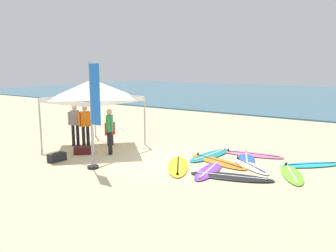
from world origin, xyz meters
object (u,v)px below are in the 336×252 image
object	(u,v)px
surfboard_orange	(218,162)
gear_bag_near_tent	(82,150)
surfboard_purple	(209,171)
gear_bag_by_pole	(57,157)
surfboard_teal	(211,155)
surfboard_pink	(252,154)
surfboard_cyan	(311,165)
person_orange	(85,124)
person_grey	(75,122)
banner_flag	(94,121)
surfboard_black	(232,177)
person_red	(110,130)
surfboard_white	(250,166)
surfboard_yellow	(178,166)
person_green	(110,128)
surfboard_blue	(246,158)
surfboard_lime	(292,174)
canopy_tent	(93,89)

from	to	relation	value
surfboard_orange	gear_bag_near_tent	size ratio (longest dim) A/B	4.21
surfboard_purple	gear_bag_by_pole	world-z (taller)	gear_bag_by_pole
surfboard_teal	gear_bag_near_tent	distance (m)	4.80
surfboard_pink	surfboard_cyan	bearing A→B (deg)	-5.46
person_orange	gear_bag_by_pole	xyz separation A→B (m)	(0.68, -1.97, -0.85)
person_grey	surfboard_teal	bearing A→B (deg)	17.40
person_orange	banner_flag	size ratio (longest dim) A/B	0.50
surfboard_black	gear_bag_near_tent	distance (m)	5.80
surfboard_cyan	person_red	world-z (taller)	person_red
surfboard_purple	gear_bag_near_tent	xyz separation A→B (m)	(-4.94, -0.73, 0.10)
surfboard_orange	surfboard_white	bearing A→B (deg)	7.00
surfboard_cyan	surfboard_yellow	bearing A→B (deg)	-144.22
person_green	gear_bag_near_tent	xyz separation A→B (m)	(-0.87, -0.59, -0.85)
person_grey	surfboard_blue	bearing A→B (deg)	16.67
surfboard_lime	surfboard_purple	xyz separation A→B (m)	(-2.24, -1.13, -0.00)
surfboard_black	surfboard_lime	bearing A→B (deg)	42.41
surfboard_yellow	surfboard_purple	world-z (taller)	same
surfboard_purple	surfboard_yellow	bearing A→B (deg)	-174.52
surfboard_cyan	person_green	bearing A→B (deg)	-158.24
canopy_tent	surfboard_teal	bearing A→B (deg)	16.66
surfboard_orange	person_orange	xyz separation A→B (m)	(-5.41, -1.02, 0.95)
surfboard_teal	surfboard_blue	bearing A→B (deg)	13.51
surfboard_black	person_red	size ratio (longest dim) A/B	2.15
person_grey	gear_bag_near_tent	distance (m)	1.71
surfboard_yellow	gear_bag_near_tent	xyz separation A→B (m)	(-3.86, -0.63, 0.10)
surfboard_yellow	surfboard_cyan	world-z (taller)	same
surfboard_white	person_red	distance (m)	6.01
surfboard_purple	surfboard_cyan	bearing A→B (deg)	44.71
surfboard_lime	person_grey	world-z (taller)	person_grey
person_orange	gear_bag_by_pole	size ratio (longest dim) A/B	2.85
surfboard_pink	gear_bag_near_tent	size ratio (longest dim) A/B	3.87
surfboard_pink	surfboard_cyan	world-z (taller)	same
surfboard_purple	surfboard_orange	size ratio (longest dim) A/B	0.88
surfboard_purple	person_green	bearing A→B (deg)	-177.99
surfboard_lime	person_red	world-z (taller)	person_red
surfboard_yellow	surfboard_black	xyz separation A→B (m)	(1.91, -0.05, -0.00)
surfboard_black	person_orange	xyz separation A→B (m)	(-6.46, 0.23, 0.95)
person_orange	surfboard_yellow	bearing A→B (deg)	-2.31
surfboard_purple	person_grey	size ratio (longest dim) A/B	1.29
surfboard_cyan	surfboard_orange	bearing A→B (deg)	-153.09
surfboard_white	surfboard_purple	bearing A→B (deg)	-125.68
canopy_tent	surfboard_purple	bearing A→B (deg)	-3.77
surfboard_lime	surfboard_black	bearing A→B (deg)	-137.59
person_red	canopy_tent	bearing A→B (deg)	-119.82
surfboard_orange	banner_flag	bearing A→B (deg)	-135.84
person_green	gear_bag_by_pole	world-z (taller)	person_green
surfboard_pink	surfboard_cyan	distance (m)	2.09
canopy_tent	banner_flag	world-z (taller)	banner_flag
surfboard_black	person_orange	world-z (taller)	person_orange
surfboard_cyan	surfboard_black	bearing A→B (deg)	-122.45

